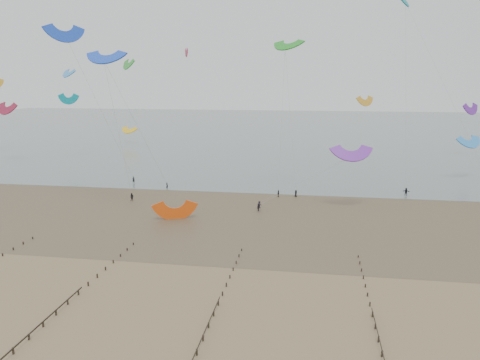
% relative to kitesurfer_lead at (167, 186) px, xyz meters
% --- Properties ---
extents(ground, '(500.00, 500.00, 0.00)m').
position_rel_kitesurfer_lead_xyz_m(ground, '(20.63, -50.94, -0.86)').
color(ground, brown).
rests_on(ground, ground).
extents(sea_and_shore, '(500.00, 665.00, 0.03)m').
position_rel_kitesurfer_lead_xyz_m(sea_and_shore, '(16.55, -16.54, -0.85)').
color(sea_and_shore, '#475654').
rests_on(sea_and_shore, ground).
extents(kitesurfer_lead, '(0.74, 0.72, 1.71)m').
position_rel_kitesurfer_lead_xyz_m(kitesurfer_lead, '(0.00, 0.00, 0.00)').
color(kitesurfer_lead, black).
rests_on(kitesurfer_lead, ground).
extents(kitesurfers, '(86.59, 22.50, 1.81)m').
position_rel_kitesurfer_lead_xyz_m(kitesurfers, '(31.27, -6.05, -0.02)').
color(kitesurfers, black).
rests_on(kitesurfers, ground).
extents(grounded_kite, '(8.87, 7.90, 4.04)m').
position_rel_kitesurfer_lead_xyz_m(grounded_kite, '(9.21, -23.81, -0.86)').
color(grounded_kite, '#E94E0E').
rests_on(grounded_kite, ground).
extents(kites_airborne, '(220.93, 111.57, 45.15)m').
position_rel_kitesurfer_lead_xyz_m(kites_airborne, '(9.85, 36.53, 20.70)').
color(kites_airborne, '#C20D37').
rests_on(kites_airborne, ground).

